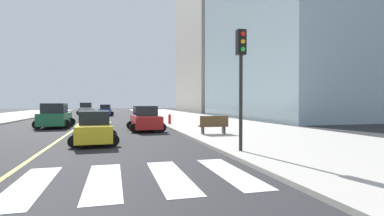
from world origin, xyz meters
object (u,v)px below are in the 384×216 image
car_white_nearest (86,109)px  park_bench (214,125)px  car_yellow_second (95,129)px  car_red_fifth (145,119)px  car_green_fourth (55,116)px  car_blue_third (106,111)px  traffic_light_near_corner (241,66)px  fire_hydrant (170,119)px

car_white_nearest → park_bench: 38.19m
car_yellow_second → car_white_nearest: bearing=-86.7°
car_yellow_second → car_red_fifth: size_ratio=0.90×
car_green_fourth → park_bench: bearing=-41.1°
car_blue_third → car_green_fourth: size_ratio=0.89×
car_red_fifth → traffic_light_near_corner: traffic_light_near_corner is taller
car_yellow_second → car_blue_third: (-0.32, 32.72, 0.06)m
park_bench → car_blue_third: bearing=16.4°
car_yellow_second → traffic_light_near_corner: size_ratio=0.78×
car_white_nearest → car_blue_third: 6.50m
car_yellow_second → fire_hydrant: (5.87, 10.83, -0.19)m
traffic_light_near_corner → park_bench: size_ratio=2.65×
traffic_light_near_corner → fire_hydrant: bearing=-90.1°
traffic_light_near_corner → park_bench: (1.05, 6.36, -2.86)m
traffic_light_near_corner → park_bench: bearing=-99.3°
car_yellow_second → park_bench: car_yellow_second is taller
car_blue_third → fire_hydrant: car_blue_third is taller
car_blue_third → car_red_fifth: car_red_fifth is taller
car_yellow_second → car_red_fifth: car_red_fifth is taller
traffic_light_near_corner → fire_hydrant: 15.88m
traffic_light_near_corner → fire_hydrant: (0.01, 15.60, -2.97)m
car_green_fourth → car_red_fifth: size_ratio=1.08×
car_white_nearest → park_bench: car_white_nearest is taller
car_white_nearest → traffic_light_near_corner: 44.18m
car_yellow_second → park_bench: size_ratio=2.06×
park_bench → fire_hydrant: park_bench is taller
park_bench → car_white_nearest: bearing=19.3°
traffic_light_near_corner → car_yellow_second: bearing=-39.1°
car_yellow_second → car_green_fourth: (-3.78, 10.93, 0.17)m
car_blue_third → park_bench: size_ratio=2.21×
car_yellow_second → traffic_light_near_corner: (5.86, -4.77, 2.78)m
car_white_nearest → car_green_fourth: bearing=-88.9°
car_green_fourth → car_red_fifth: 8.37m
car_yellow_second → car_green_fourth: car_green_fourth is taller
car_blue_third → traffic_light_near_corner: size_ratio=0.84×
car_white_nearest → fire_hydrant: size_ratio=5.29×
car_green_fourth → traffic_light_near_corner: size_ratio=0.94×
car_blue_third → car_green_fourth: 22.06m
car_white_nearest → car_red_fifth: car_white_nearest is taller
car_yellow_second → car_green_fourth: bearing=-73.1°
car_green_fourth → car_yellow_second: bearing=-70.8°
car_blue_third → traffic_light_near_corner: (6.18, -37.49, 2.72)m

